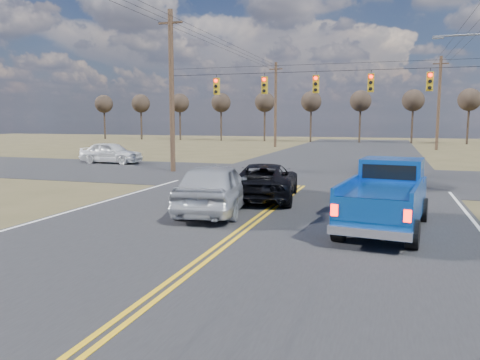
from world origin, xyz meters
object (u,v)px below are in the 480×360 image
(silver_suv, at_px, (215,187))
(cross_car_west, at_px, (111,153))
(dgrey_car_queue, at_px, (266,183))
(white_car_queue, at_px, (384,171))
(black_suv, at_px, (265,181))
(pickup_truck, at_px, (386,197))

(silver_suv, bearing_deg, cross_car_west, -55.81)
(silver_suv, bearing_deg, dgrey_car_queue, -114.47)
(white_car_queue, xyz_separation_m, dgrey_car_queue, (-4.69, -5.48, -0.09))
(silver_suv, bearing_deg, black_suv, -115.66)
(silver_suv, height_order, cross_car_west, silver_suv)
(silver_suv, relative_size, black_suv, 0.98)
(dgrey_car_queue, xyz_separation_m, cross_car_west, (-15.13, 11.66, 0.18))
(white_car_queue, bearing_deg, dgrey_car_queue, 56.57)
(pickup_truck, height_order, silver_suv, pickup_truck)
(silver_suv, relative_size, dgrey_car_queue, 1.23)
(white_car_queue, bearing_deg, black_suv, 57.89)
(silver_suv, relative_size, cross_car_west, 1.12)
(black_suv, distance_m, dgrey_car_queue, 0.29)
(white_car_queue, distance_m, cross_car_west, 20.76)
(silver_suv, height_order, black_suv, silver_suv)
(pickup_truck, distance_m, black_suv, 6.39)
(pickup_truck, relative_size, silver_suv, 1.07)
(silver_suv, distance_m, dgrey_car_queue, 3.68)
(black_suv, relative_size, white_car_queue, 1.24)
(dgrey_car_queue, bearing_deg, cross_car_west, -44.32)
(pickup_truck, bearing_deg, black_suv, 146.44)
(pickup_truck, distance_m, white_car_queue, 9.90)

